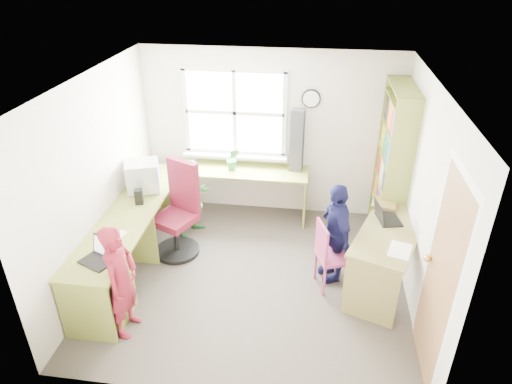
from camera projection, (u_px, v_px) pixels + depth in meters
room at (255, 185)px, 5.07m from camera, size 3.64×3.44×2.44m
l_desk at (138, 252)px, 5.26m from camera, size 2.38×2.95×0.75m
right_desk at (387, 247)px, 5.17m from camera, size 1.03×1.46×0.77m
bookshelf at (392, 169)px, 5.92m from camera, size 0.30×1.02×2.10m
swivel_chair at (179, 215)px, 5.82m from camera, size 0.76×0.76×1.24m
wooden_chair at (329, 253)px, 5.22m from camera, size 0.47×0.47×0.86m
crt_monitor at (143, 176)px, 5.86m from camera, size 0.50×0.47×0.40m
laptop_left at (100, 255)px, 4.62m from camera, size 0.40×0.37×0.22m
laptop_right at (385, 216)px, 5.25m from camera, size 0.33×0.38×0.23m
speaker_a at (139, 197)px, 5.60m from camera, size 0.12×0.12×0.19m
speaker_b at (150, 177)px, 6.08m from camera, size 0.09×0.09×0.18m
cd_tower at (297, 140)px, 6.28m from camera, size 0.20×0.18×0.89m
game_box at (384, 204)px, 5.55m from camera, size 0.34×0.34×0.06m
paper_a at (113, 237)px, 5.01m from camera, size 0.24×0.31×0.00m
paper_b at (400, 250)px, 4.76m from camera, size 0.30×0.36×0.00m
potted_plant at (233, 159)px, 6.41m from camera, size 0.20×0.17×0.33m
person_red at (121, 281)px, 4.53m from camera, size 0.33×0.48×1.26m
person_green at (194, 198)px, 6.18m from camera, size 0.62×0.67×1.10m
person_navy at (335, 233)px, 5.30m from camera, size 0.53×0.80×1.26m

